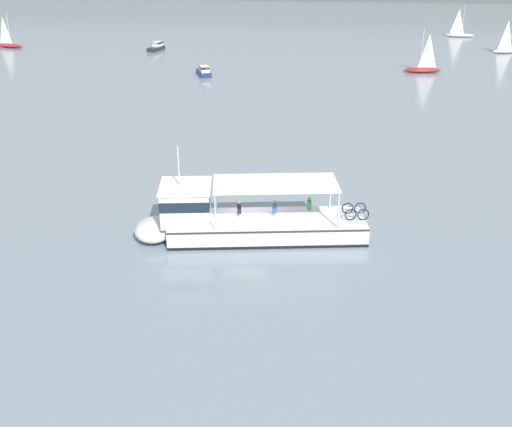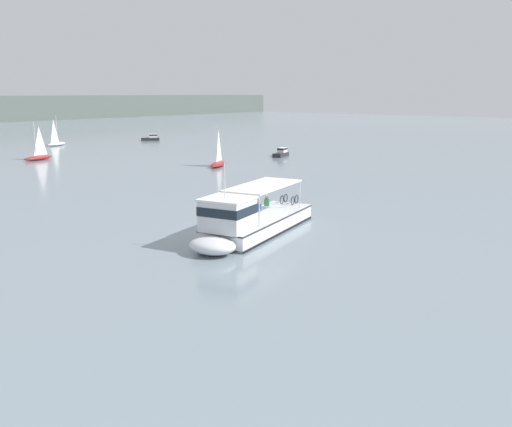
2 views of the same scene
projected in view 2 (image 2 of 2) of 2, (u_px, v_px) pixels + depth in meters
name	position (u px, v px, depth m)	size (l,w,h in m)	color
ground_plane	(239.00, 233.00, 37.40)	(400.00, 400.00, 0.00)	gray
ferry_main	(249.00, 222.00, 36.26)	(13.06, 5.54, 5.32)	silver
sailboat_far_left	(38.00, 156.00, 78.40)	(4.98, 2.26, 5.40)	maroon
sailboat_off_bow	(218.00, 162.00, 71.36)	(4.95, 3.27, 5.40)	maroon
sailboat_horizon_east	(57.00, 143.00, 99.90)	(4.97, 3.13, 5.40)	white
motorboat_mid_channel	(151.00, 138.00, 110.69)	(3.59, 3.31, 1.26)	#232328
motorboat_horizon_west	(281.00, 153.00, 82.95)	(3.81, 2.17, 1.26)	#232328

